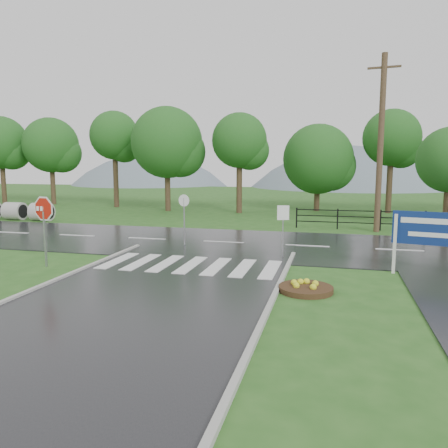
# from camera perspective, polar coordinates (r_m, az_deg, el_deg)

# --- Properties ---
(ground) EXTENTS (120.00, 120.00, 0.00)m
(ground) POSITION_cam_1_polar(r_m,az_deg,el_deg) (12.00, -12.07, -10.82)
(ground) COLOR #28581D
(ground) RESTS_ON ground
(main_road) EXTENTS (90.00, 8.00, 0.04)m
(main_road) POSITION_cam_1_polar(r_m,az_deg,el_deg) (21.15, -0.07, -2.48)
(main_road) COLOR black
(main_road) RESTS_ON ground
(walkway) EXTENTS (2.20, 11.00, 0.04)m
(walkway) POSITION_cam_1_polar(r_m,az_deg,el_deg) (15.07, 26.89, -7.65)
(walkway) COLOR #2A2A2D
(walkway) RESTS_ON ground
(crosswalk) EXTENTS (6.50, 2.80, 0.02)m
(crosswalk) POSITION_cam_1_polar(r_m,az_deg,el_deg) (16.44, -4.36, -5.32)
(crosswalk) COLOR silver
(crosswalk) RESTS_ON ground
(curb_right) EXTENTS (0.15, 24.00, 0.12)m
(curb_right) POSITION_cam_1_polar(r_m,az_deg,el_deg) (7.42, 0.02, -23.07)
(curb_right) COLOR #A3A39B
(curb_right) RESTS_ON ground
(fence_west) EXTENTS (9.58, 0.08, 1.20)m
(fence_west) POSITION_cam_1_polar(r_m,az_deg,el_deg) (26.49, 19.76, 0.74)
(fence_west) COLOR black
(fence_west) RESTS_ON ground
(hills) EXTENTS (102.00, 48.00, 48.00)m
(hills) POSITION_cam_1_polar(r_m,az_deg,el_deg) (77.64, 12.56, -6.70)
(hills) COLOR slate
(hills) RESTS_ON ground
(treeline) EXTENTS (83.20, 5.20, 10.00)m
(treeline) POSITION_cam_1_polar(r_m,az_deg,el_deg) (34.63, 7.23, 1.53)
(treeline) COLOR #1A5219
(treeline) RESTS_ON ground
(culvert_pipes) EXTENTS (5.50, 1.20, 1.20)m
(culvert_pipes) POSITION_cam_1_polar(r_m,az_deg,el_deg) (32.96, -25.65, 1.54)
(culvert_pipes) COLOR #9E9B93
(culvert_pipes) RESTS_ON ground
(stop_sign) EXTENTS (1.23, 0.25, 2.80)m
(stop_sign) POSITION_cam_1_polar(r_m,az_deg,el_deg) (17.34, -22.48, 1.10)
(stop_sign) COLOR #939399
(stop_sign) RESTS_ON ground
(estate_billboard) EXTENTS (2.47, 0.55, 2.19)m
(estate_billboard) POSITION_cam_1_polar(r_m,az_deg,el_deg) (16.42, 25.46, -0.95)
(estate_billboard) COLOR silver
(estate_billboard) RESTS_ON ground
(flower_bed) EXTENTS (1.63, 1.63, 0.33)m
(flower_bed) POSITION_cam_1_polar(r_m,az_deg,el_deg) (13.46, 10.64, -8.18)
(flower_bed) COLOR #332111
(flower_bed) RESTS_ON ground
(reg_sign_small) EXTENTS (0.46, 0.16, 2.16)m
(reg_sign_small) POSITION_cam_1_polar(r_m,az_deg,el_deg) (17.64, 7.72, 0.38)
(reg_sign_small) COLOR #939399
(reg_sign_small) RESTS_ON ground
(reg_sign_round) EXTENTS (0.55, 0.13, 2.40)m
(reg_sign_round) POSITION_cam_1_polar(r_m,az_deg,el_deg) (20.34, -5.23, 1.34)
(reg_sign_round) COLOR #939399
(reg_sign_round) RESTS_ON ground
(utility_pole_east) EXTENTS (1.72, 0.33, 9.68)m
(utility_pole_east) POSITION_cam_1_polar(r_m,az_deg,el_deg) (25.81, 19.77, 9.91)
(utility_pole_east) COLOR #473523
(utility_pole_east) RESTS_ON ground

